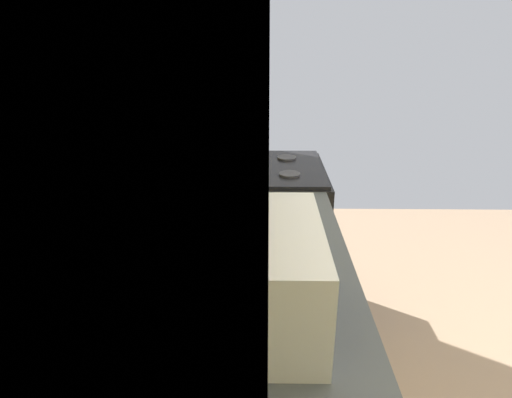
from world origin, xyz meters
The scene contains 4 objects.
wall_back centered at (0.00, 1.51, 1.39)m, with size 3.86×0.12×2.77m, color #E9DA89.
oven_range centered at (1.33, 1.13, 0.48)m, with size 0.69×0.66×1.11m.
microwave centered at (0.02, 1.17, 1.06)m, with size 0.51×0.37×0.27m.
bowl centered at (0.71, 1.09, 0.95)m, with size 0.12×0.12×0.04m.
Camera 1 is at (-1.02, 1.15, 1.69)m, focal length 31.28 mm.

